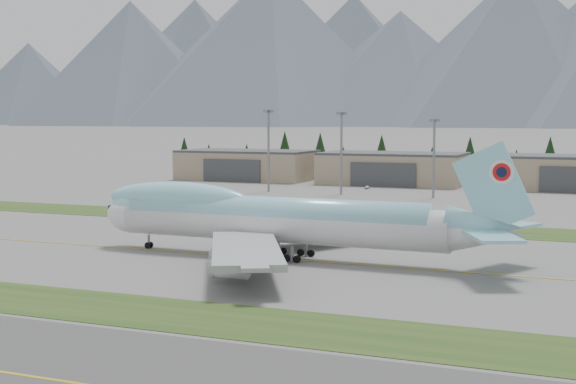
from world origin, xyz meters
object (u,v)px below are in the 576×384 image
at_px(boeing_747_freighter, 275,219).
at_px(service_vehicle_a, 367,189).
at_px(hangar_center, 393,168).
at_px(service_vehicle_b, 510,193).
at_px(hangar_left, 247,165).

xyz_separation_m(boeing_747_freighter, service_vehicle_a, (-22.55, 127.35, -6.35)).
relative_size(hangar_center, service_vehicle_b, 12.62).
distance_m(hangar_left, hangar_center, 55.00).
distance_m(boeing_747_freighter, service_vehicle_b, 131.78).
xyz_separation_m(hangar_left, service_vehicle_b, (95.98, -18.86, -5.39)).
distance_m(service_vehicle_a, service_vehicle_b, 43.95).
bearing_deg(service_vehicle_b, hangar_center, 97.18).
bearing_deg(hangar_left, service_vehicle_a, -22.33).
relative_size(boeing_747_freighter, hangar_center, 1.51).
relative_size(service_vehicle_a, service_vehicle_b, 0.84).
distance_m(boeing_747_freighter, hangar_center, 150.04).
xyz_separation_m(hangar_left, service_vehicle_a, (52.10, -21.40, -5.39)).
bearing_deg(service_vehicle_b, boeing_747_freighter, -157.43).
distance_m(boeing_747_freighter, hangar_left, 166.43).
bearing_deg(service_vehicle_b, service_vehicle_a, 125.22).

